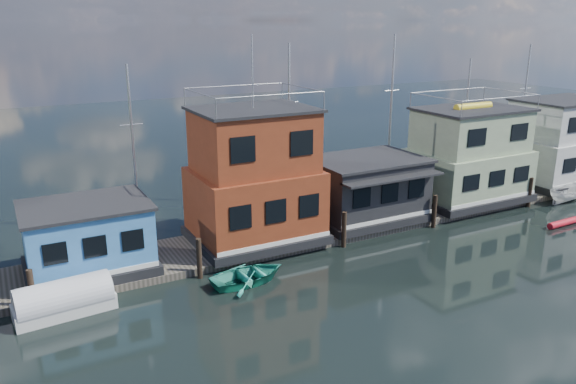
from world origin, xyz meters
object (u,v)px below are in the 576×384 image
houseboat_red (254,179)px  houseboat_white (560,143)px  houseboat_dark (366,188)px  houseboat_green (468,157)px  motorboat (567,194)px  houseboat_blue (88,238)px  dinghy_teal (249,275)px  tarp_runabout (64,300)px  red_kayak (565,223)px

houseboat_red → houseboat_white: bearing=0.0°
houseboat_red → houseboat_dark: size_ratio=1.60×
houseboat_green → motorboat: houseboat_green is taller
houseboat_blue → dinghy_teal: bearing=-32.5°
houseboat_green → motorboat: 8.17m
houseboat_white → houseboat_blue: bearing=-180.0°
houseboat_white → dinghy_teal: bearing=-171.3°
houseboat_white → dinghy_teal: size_ratio=2.09×
houseboat_red → houseboat_white: 27.01m
tarp_runabout → dinghy_teal: tarp_runabout is taller
motorboat → houseboat_blue: bearing=84.7°
houseboat_white → red_kayak: houseboat_white is taller
red_kayak → dinghy_teal: dinghy_teal is taller
houseboat_red → tarp_runabout: size_ratio=2.63×
houseboat_green → dinghy_teal: 20.21m
houseboat_white → houseboat_red: bearing=-180.0°
tarp_runabout → houseboat_green: bearing=2.1°
houseboat_white → motorboat: size_ratio=2.38×
houseboat_red → red_kayak: (19.36, -6.62, -3.88)m
houseboat_dark → motorboat: 16.28m
houseboat_blue → red_kayak: (28.86, -6.62, -1.99)m
tarp_runabout → motorboat: tarp_runabout is taller
houseboat_blue → motorboat: bearing=-5.9°
red_kayak → tarp_runabout: bearing=172.6°
houseboat_blue → dinghy_teal: 8.55m
houseboat_red → motorboat: size_ratio=3.37×
houseboat_blue → houseboat_white: bearing=0.0°
houseboat_white → tarp_runabout: 38.51m
houseboat_red → dinghy_teal: 6.31m
houseboat_blue → houseboat_red: bearing=0.0°
houseboat_red → motorboat: houseboat_red is taller
houseboat_white → dinghy_teal: 29.96m
tarp_runabout → motorboat: 35.07m
red_kayak → houseboat_white: bearing=39.5°
houseboat_blue → red_kayak: 29.68m
houseboat_dark → dinghy_teal: 11.55m
houseboat_blue → dinghy_teal: size_ratio=1.59×
houseboat_green → houseboat_white: (10.00, -0.00, -0.01)m
motorboat → houseboat_green: bearing=63.8°
houseboat_green → red_kayak: (2.36, -6.62, -3.33)m
tarp_runabout → houseboat_red: bearing=12.2°
houseboat_green → houseboat_white: bearing=-0.0°
houseboat_blue → houseboat_dark: 17.50m
tarp_runabout → dinghy_teal: (8.80, -1.06, -0.25)m
houseboat_red → houseboat_dark: houseboat_red is taller
tarp_runabout → red_kayak: bearing=-10.8°
houseboat_green → tarp_runabout: (-28.25, -3.44, -2.89)m
houseboat_green → dinghy_teal: houseboat_green is taller
houseboat_white → dinghy_teal: (-29.46, -4.49, -3.12)m
houseboat_blue → houseboat_white: (36.50, 0.00, 1.33)m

